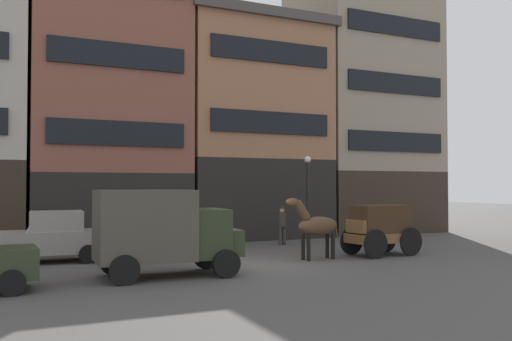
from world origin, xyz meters
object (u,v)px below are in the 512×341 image
(sedan_light, at_px, (53,237))
(fire_hydrant_curbside, at_px, (186,241))
(delivery_truck_near, at_px, (164,229))
(streetlamp_curbside, at_px, (308,187))
(cargo_wagon, at_px, (380,226))
(draft_horse, at_px, (316,225))
(pedestrian_officer, at_px, (282,224))

(sedan_light, distance_m, fire_hydrant_curbside, 5.54)
(delivery_truck_near, xyz_separation_m, streetlamp_curbside, (8.42, 5.77, 1.25))
(cargo_wagon, distance_m, sedan_light, 12.34)
(draft_horse, bearing_deg, delivery_truck_near, -168.16)
(streetlamp_curbside, xyz_separation_m, fire_hydrant_curbside, (-5.82, 0.22, -2.24))
(cargo_wagon, relative_size, fire_hydrant_curbside, 3.61)
(cargo_wagon, height_order, streetlamp_curbside, streetlamp_curbside)
(delivery_truck_near, bearing_deg, sedan_light, 120.31)
(cargo_wagon, bearing_deg, streetlamp_curbside, 98.35)
(draft_horse, height_order, pedestrian_officer, draft_horse)
(pedestrian_officer, distance_m, fire_hydrant_curbside, 4.74)
(sedan_light, xyz_separation_m, fire_hydrant_curbside, (5.37, 1.26, -0.49))
(cargo_wagon, bearing_deg, fire_hydrant_curbside, 144.04)
(cargo_wagon, xyz_separation_m, sedan_light, (-11.84, 3.44, -0.23))
(draft_horse, height_order, streetlamp_curbside, streetlamp_curbside)
(sedan_light, distance_m, pedestrian_officer, 10.17)
(sedan_light, relative_size, fire_hydrant_curbside, 4.56)
(pedestrian_officer, height_order, fire_hydrant_curbside, pedestrian_officer)
(pedestrian_officer, bearing_deg, delivery_truck_near, -139.75)
(draft_horse, height_order, fire_hydrant_curbside, draft_horse)
(pedestrian_officer, bearing_deg, cargo_wagon, -70.07)
(delivery_truck_near, relative_size, streetlamp_curbside, 1.07)
(draft_horse, bearing_deg, cargo_wagon, 0.06)
(cargo_wagon, height_order, sedan_light, cargo_wagon)
(sedan_light, bearing_deg, delivery_truck_near, -59.69)
(delivery_truck_near, relative_size, sedan_light, 1.16)
(pedestrian_officer, distance_m, streetlamp_curbside, 2.07)
(draft_horse, distance_m, pedestrian_officer, 5.05)
(cargo_wagon, xyz_separation_m, streetlamp_curbside, (-0.66, 4.48, 1.52))
(delivery_truck_near, bearing_deg, streetlamp_curbside, 34.40)
(fire_hydrant_curbside, bearing_deg, sedan_light, -166.78)
(streetlamp_curbside, height_order, fire_hydrant_curbside, streetlamp_curbside)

